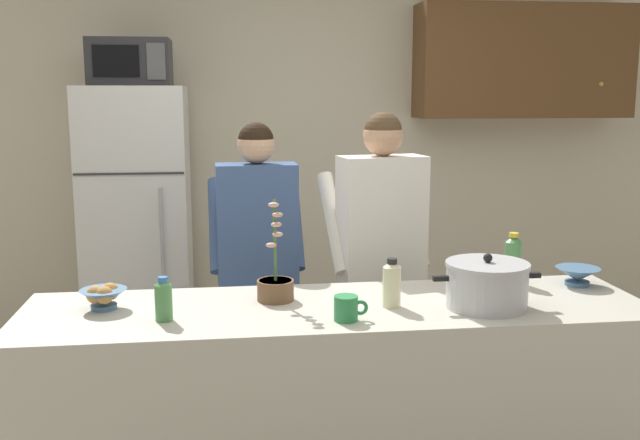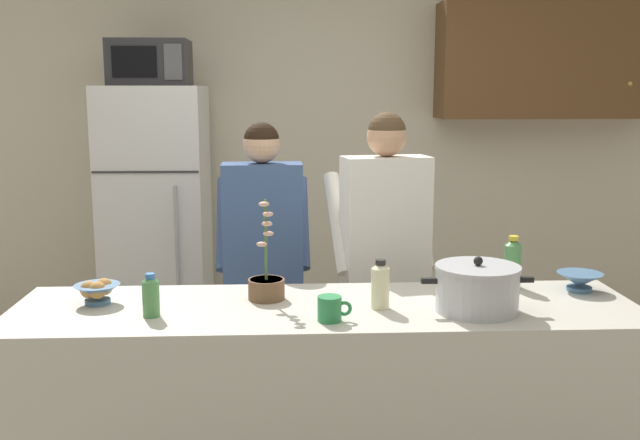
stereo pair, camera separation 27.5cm
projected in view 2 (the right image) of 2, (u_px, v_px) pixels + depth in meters
The scene contains 14 objects.
back_wall_unit at pixel (347, 143), 5.05m from camera, with size 6.00×0.48×2.60m.
kitchen_island at pixel (326, 414), 2.98m from camera, with size 2.50×0.68×0.92m, color beige.
refrigerator at pixel (157, 228), 4.67m from camera, with size 0.64×0.68×1.80m.
microwave at pixel (150, 63), 4.47m from camera, with size 0.48×0.37×0.28m.
person_near_pot at pixel (263, 241), 3.76m from camera, with size 0.50×0.42×1.61m.
person_by_sink at pixel (385, 239), 3.61m from camera, with size 0.56×0.48×1.67m.
cooking_pot at pixel (477, 288), 2.81m from camera, with size 0.44×0.33×0.22m.
coffee_mug at pixel (330, 309), 2.70m from camera, with size 0.13×0.09×0.10m.
bread_bowl at pixel (97, 291), 2.91m from camera, with size 0.18×0.18×0.10m.
empty_bowl at pixel (580, 280), 3.10m from camera, with size 0.19×0.19×0.08m.
bottle_near_edge at pixel (380, 285), 2.85m from camera, with size 0.07×0.07×0.20m.
bottle_mid_counter at pixel (151, 295), 2.75m from camera, with size 0.07×0.07×0.17m.
bottle_far_corner at pixel (513, 262), 3.15m from camera, with size 0.07×0.07×0.23m.
potted_orchid at pixel (266, 284), 2.98m from camera, with size 0.15×0.15×0.42m.
Camera 2 is at (-0.16, -2.79, 1.77)m, focal length 40.76 mm.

